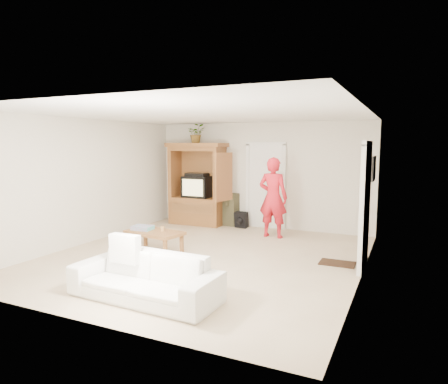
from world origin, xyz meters
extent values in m
plane|color=tan|center=(0.00, 0.00, 0.00)|extent=(6.00, 6.00, 0.00)
plane|color=white|center=(0.00, 0.00, 2.60)|extent=(6.00, 6.00, 0.00)
plane|color=silver|center=(0.00, 3.00, 1.30)|extent=(5.50, 0.00, 5.50)
plane|color=silver|center=(0.00, -3.00, 1.30)|extent=(5.50, 0.00, 5.50)
plane|color=silver|center=(-2.75, 0.00, 1.30)|extent=(0.00, 6.00, 6.00)
plane|color=silver|center=(2.75, 0.00, 1.30)|extent=(0.00, 6.00, 6.00)
cube|color=brown|center=(-1.60, 2.65, 0.35)|extent=(1.40, 0.60, 0.70)
cube|color=brown|center=(-2.25, 2.65, 1.30)|extent=(0.10, 0.60, 1.20)
cube|color=brown|center=(-0.95, 2.65, 1.30)|extent=(0.10, 0.60, 1.20)
cube|color=brown|center=(-1.60, 2.92, 1.30)|extent=(1.40, 0.06, 1.20)
cube|color=brown|center=(-1.60, 2.65, 1.95)|extent=(1.40, 0.60, 0.10)
cube|color=brown|center=(-1.60, 2.65, 2.05)|extent=(1.52, 0.68, 0.10)
cube|color=brown|center=(-0.62, 2.18, 1.30)|extent=(0.16, 0.67, 1.15)
cube|color=black|center=(-1.60, 2.68, 0.97)|extent=(0.70, 0.52, 0.55)
cube|color=tan|center=(-1.60, 2.41, 0.98)|extent=(0.58, 0.02, 0.42)
cube|color=black|center=(-1.60, 2.65, 1.29)|extent=(0.55, 0.35, 0.08)
cube|color=olive|center=(-1.60, 2.37, 0.45)|extent=(1.19, 0.03, 0.25)
cube|color=white|center=(0.15, 2.97, 1.02)|extent=(0.85, 0.05, 2.04)
cube|color=black|center=(2.73, 0.60, 1.02)|extent=(0.05, 0.90, 2.04)
cube|color=black|center=(2.73, 1.90, 1.60)|extent=(0.03, 0.60, 0.48)
cube|color=#382316|center=(2.30, 0.60, 0.01)|extent=(0.60, 0.40, 0.02)
imported|color=#4C7238|center=(-1.60, 2.63, 2.34)|extent=(0.56, 0.54, 0.47)
imported|color=red|center=(0.64, 2.06, 0.89)|extent=(0.66, 0.45, 1.79)
imported|color=white|center=(0.21, -2.11, 0.30)|extent=(2.10, 0.89, 0.60)
cube|color=olive|center=(-1.03, -0.09, 0.38)|extent=(1.18, 0.77, 0.06)
cube|color=olive|center=(-1.54, -0.24, 0.18)|extent=(0.07, 0.07, 0.35)
cube|color=olive|center=(-1.47, 0.21, 0.18)|extent=(0.07, 0.07, 0.35)
cube|color=olive|center=(-0.59, -0.40, 0.18)|extent=(0.07, 0.07, 0.35)
cube|color=olive|center=(-0.52, 0.06, 0.18)|extent=(0.07, 0.07, 0.35)
cube|color=#D04592|center=(-1.31, -0.09, 0.45)|extent=(0.40, 0.31, 0.08)
cylinder|color=tan|center=(-0.88, -0.04, 0.46)|extent=(0.08, 0.08, 0.10)
camera|label=1|loc=(3.35, -6.35, 2.07)|focal=32.00mm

